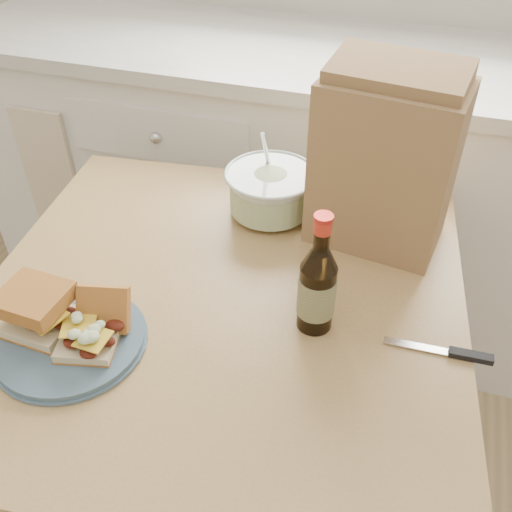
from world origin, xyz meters
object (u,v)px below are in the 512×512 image
(plate, at_px, (71,340))
(paper_bag, at_px, (384,165))
(beer_bottle, at_px, (317,287))
(dining_table, at_px, (222,336))
(coleslaw_bowl, at_px, (270,193))

(plate, height_order, paper_bag, paper_bag)
(beer_bottle, bearing_deg, dining_table, -165.46)
(coleslaw_bowl, distance_m, beer_bottle, 0.36)
(dining_table, xyz_separation_m, paper_bag, (0.25, 0.28, 0.29))
(dining_table, bearing_deg, beer_bottle, -11.27)
(dining_table, distance_m, coleslaw_bowl, 0.34)
(plate, bearing_deg, dining_table, 42.94)
(plate, xyz_separation_m, coleslaw_bowl, (0.22, 0.49, 0.04))
(coleslaw_bowl, bearing_deg, paper_bag, -3.21)
(coleslaw_bowl, bearing_deg, beer_bottle, -60.50)
(coleslaw_bowl, height_order, paper_bag, paper_bag)
(plate, relative_size, coleslaw_bowl, 1.26)
(dining_table, xyz_separation_m, coleslaw_bowl, (0.01, 0.29, 0.16))
(dining_table, relative_size, paper_bag, 2.95)
(dining_table, height_order, paper_bag, paper_bag)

